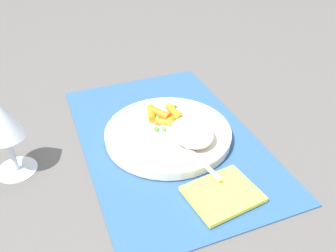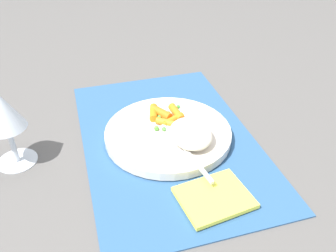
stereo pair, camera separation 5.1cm
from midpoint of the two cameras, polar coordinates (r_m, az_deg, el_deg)
The scene contains 9 objects.
ground_plane at distance 0.73m, azimuth 2.01°, elevation -2.19°, with size 2.40×2.40×0.00m, color #565451.
placemat at distance 0.73m, azimuth 2.02°, elevation -2.00°, with size 0.52×0.34×0.01m, color #2D5684.
plate at distance 0.72m, azimuth 2.04°, elevation -1.26°, with size 0.25×0.25×0.02m, color silver.
rice_mound at distance 0.68m, azimuth 5.79°, elevation -1.24°, with size 0.10×0.08×0.03m, color beige.
carrot_portion at distance 0.75m, azimuth 1.59°, elevation 1.70°, with size 0.08×0.07×0.02m.
pea_scatter at distance 0.75m, azimuth 1.52°, elevation 1.56°, with size 0.09×0.08×0.01m.
fork at distance 0.69m, azimuth 3.81°, elevation -2.51°, with size 0.20×0.05×0.01m.
wine_glass at distance 0.67m, azimuth -22.72°, elevation 1.72°, with size 0.07×0.07×0.15m.
napkin at distance 0.61m, azimuth 9.79°, elevation -11.16°, with size 0.09×0.11×0.01m, color #EAE54C.
Camera 2 is at (-0.56, 0.16, 0.45)m, focal length 38.49 mm.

